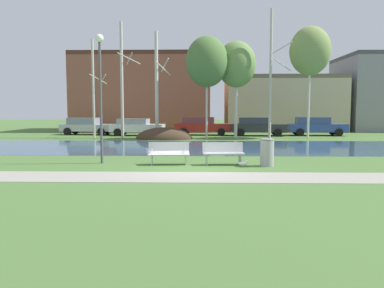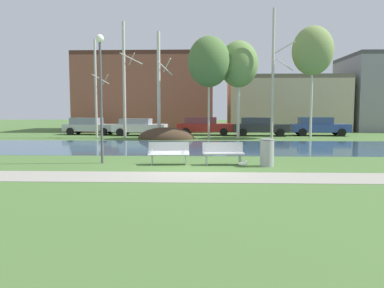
{
  "view_description": "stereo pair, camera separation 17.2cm",
  "coord_description": "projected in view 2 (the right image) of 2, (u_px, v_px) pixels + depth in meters",
  "views": [
    {
      "loc": [
        0.21,
        -13.51,
        2.13
      ],
      "look_at": [
        -0.17,
        1.28,
        0.8
      ],
      "focal_mm": 35.25,
      "sensor_mm": 36.0,
      "label": 1
    },
    {
      "loc": [
        0.39,
        -13.5,
        2.13
      ],
      "look_at": [
        -0.17,
        1.28,
        0.8
      ],
      "focal_mm": 35.25,
      "sensor_mm": 36.0,
      "label": 2
    }
  ],
  "objects": [
    {
      "name": "birch_center_right",
      "position": [
        239.0,
        65.0,
        28.52
      ],
      "size": [
        2.92,
        2.92,
        7.35
      ],
      "color": "beige",
      "rests_on": "ground"
    },
    {
      "name": "birch_left",
      "position": [
        124.0,
        79.0,
        28.85
      ],
      "size": [
        1.58,
        2.31,
        8.83
      ],
      "color": "#BCB7A8",
      "rests_on": "ground"
    },
    {
      "name": "ground_plane",
      "position": [
        200.0,
        144.0,
        23.6
      ],
      "size": [
        120.0,
        120.0,
        0.0
      ],
      "primitive_type": "plane",
      "color": "#476B33"
    },
    {
      "name": "streetlamp",
      "position": [
        101.0,
        77.0,
        14.87
      ],
      "size": [
        0.32,
        0.32,
        5.09
      ],
      "color": "#4C4C51",
      "rests_on": "ground"
    },
    {
      "name": "parked_van_nearest_silver",
      "position": [
        89.0,
        126.0,
        32.85
      ],
      "size": [
        4.58,
        2.19,
        1.48
      ],
      "color": "#B2B5BC",
      "rests_on": "ground"
    },
    {
      "name": "birch_far_right",
      "position": [
        313.0,
        51.0,
        28.14
      ],
      "size": [
        3.04,
        3.04,
        8.42
      ],
      "color": "beige",
      "rests_on": "ground"
    },
    {
      "name": "bench_right",
      "position": [
        223.0,
        153.0,
        14.69
      ],
      "size": [
        1.64,
        0.68,
        0.87
      ],
      "color": "#B2B5B7",
      "rests_on": "ground"
    },
    {
      "name": "parked_suv_fifth_blue",
      "position": [
        318.0,
        126.0,
        31.53
      ],
      "size": [
        4.8,
        2.28,
        1.55
      ],
      "color": "#2D4793",
      "rests_on": "ground"
    },
    {
      "name": "birch_right",
      "position": [
        273.0,
        73.0,
        27.47
      ],
      "size": [
        1.6,
        2.94,
        9.46
      ],
      "color": "#BCB7A8",
      "rests_on": "ground"
    },
    {
      "name": "river_band",
      "position": [
        199.0,
        147.0,
        21.83
      ],
      "size": [
        80.0,
        8.7,
        0.01
      ],
      "primitive_type": "cube",
      "color": "#33516B",
      "rests_on": "ground"
    },
    {
      "name": "building_brick_low",
      "position": [
        148.0,
        94.0,
        40.0
      ],
      "size": [
        13.51,
        9.36,
        7.73
      ],
      "color": "brown",
      "rests_on": "ground"
    },
    {
      "name": "parked_sedan_second_white",
      "position": [
        139.0,
        126.0,
        31.68
      ],
      "size": [
        4.53,
        2.32,
        1.42
      ],
      "color": "silver",
      "rests_on": "ground"
    },
    {
      "name": "parked_wagon_fourth_dark",
      "position": [
        260.0,
        126.0,
        31.29
      ],
      "size": [
        4.61,
        2.21,
        1.53
      ],
      "color": "#282B30",
      "rests_on": "ground"
    },
    {
      "name": "birch_center",
      "position": [
        209.0,
        62.0,
        27.65
      ],
      "size": [
        3.1,
        3.1,
        7.54
      ],
      "color": "beige",
      "rests_on": "ground"
    },
    {
      "name": "birch_center_left",
      "position": [
        159.0,
        85.0,
        28.04
      ],
      "size": [
        1.21,
        1.99,
        7.91
      ],
      "color": "beige",
      "rests_on": "ground"
    },
    {
      "name": "building_beige_block",
      "position": [
        285.0,
        104.0,
        39.16
      ],
      "size": [
        11.65,
        6.63,
        5.59
      ],
      "color": "#BCAD8E",
      "rests_on": "ground"
    },
    {
      "name": "parked_hatch_third_red",
      "position": [
        204.0,
        126.0,
        32.21
      ],
      "size": [
        4.85,
        2.2,
        1.55
      ],
      "color": "maroon",
      "rests_on": "ground"
    },
    {
      "name": "bench_left",
      "position": [
        169.0,
        152.0,
        14.77
      ],
      "size": [
        1.64,
        0.68,
        0.87
      ],
      "color": "#B2B5B7",
      "rests_on": "ground"
    },
    {
      "name": "paved_path_strip",
      "position": [
        194.0,
        177.0,
        11.98
      ],
      "size": [
        60.0,
        1.92,
        0.01
      ],
      "primitive_type": "cube",
      "color": "gray",
      "rests_on": "ground"
    },
    {
      "name": "birch_far_left",
      "position": [
        96.0,
        89.0,
        28.7
      ],
      "size": [
        1.17,
        2.1,
        7.45
      ],
      "color": "#BCB7A8",
      "rests_on": "ground"
    },
    {
      "name": "soil_mound",
      "position": [
        166.0,
        139.0,
        27.84
      ],
      "size": [
        4.19,
        2.52,
        1.73
      ],
      "primitive_type": "ellipsoid",
      "color": "#423021",
      "rests_on": "ground"
    },
    {
      "name": "trash_bin",
      "position": [
        267.0,
        152.0,
        14.27
      ],
      "size": [
        0.54,
        0.54,
        1.04
      ],
      "color": "#999B9E",
      "rests_on": "ground"
    },
    {
      "name": "seagull",
      "position": [
        243.0,
        163.0,
        14.14
      ],
      "size": [
        0.4,
        0.15,
        0.25
      ],
      "color": "white",
      "rests_on": "ground"
    }
  ]
}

